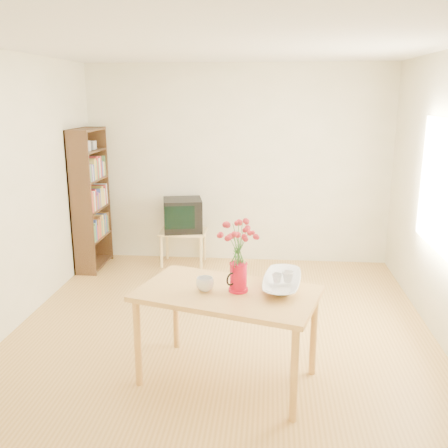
# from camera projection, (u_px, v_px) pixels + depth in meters

# --- Properties ---
(room) EXTENTS (4.50, 4.50, 4.50)m
(room) POSITION_uv_depth(u_px,v_px,m) (224.00, 200.00, 4.41)
(room) COLOR #B58540
(room) RESTS_ON ground
(table) EXTENTS (1.51, 1.11, 0.75)m
(table) POSITION_uv_depth(u_px,v_px,m) (227.00, 302.00, 3.82)
(table) COLOR #CD9246
(table) RESTS_ON ground
(tv_stand) EXTENTS (0.60, 0.45, 0.46)m
(tv_stand) POSITION_uv_depth(u_px,v_px,m) (183.00, 236.00, 6.60)
(tv_stand) COLOR #E4C480
(tv_stand) RESTS_ON ground
(bookshelf) EXTENTS (0.28, 0.70, 1.80)m
(bookshelf) POSITION_uv_depth(u_px,v_px,m) (91.00, 204.00, 6.38)
(bookshelf) COLOR #342011
(bookshelf) RESTS_ON ground
(pitcher) EXTENTS (0.16, 0.20, 0.23)m
(pitcher) POSITION_uv_depth(u_px,v_px,m) (238.00, 278.00, 3.78)
(pitcher) COLOR red
(pitcher) RESTS_ON table
(flowers) EXTENTS (0.26, 0.26, 0.37)m
(flowers) POSITION_uv_depth(u_px,v_px,m) (239.00, 241.00, 3.70)
(flowers) COLOR #BE2C39
(flowers) RESTS_ON pitcher
(mug) EXTENTS (0.17, 0.17, 0.11)m
(mug) POSITION_uv_depth(u_px,v_px,m) (205.00, 284.00, 3.80)
(mug) COLOR white
(mug) RESTS_ON table
(bowl) EXTENTS (0.48, 0.48, 0.41)m
(bowl) POSITION_uv_depth(u_px,v_px,m) (283.00, 262.00, 3.85)
(bowl) COLOR white
(bowl) RESTS_ON table
(teacup_a) EXTENTS (0.10, 0.10, 0.06)m
(teacup_a) POSITION_uv_depth(u_px,v_px,m) (277.00, 267.00, 3.86)
(teacup_a) COLOR white
(teacup_a) RESTS_ON bowl
(teacup_b) EXTENTS (0.09, 0.09, 0.07)m
(teacup_b) POSITION_uv_depth(u_px,v_px,m) (288.00, 265.00, 3.87)
(teacup_b) COLOR white
(teacup_b) RESTS_ON bowl
(television) EXTENTS (0.57, 0.55, 0.43)m
(television) POSITION_uv_depth(u_px,v_px,m) (183.00, 214.00, 6.55)
(television) COLOR black
(television) RESTS_ON tv_stand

